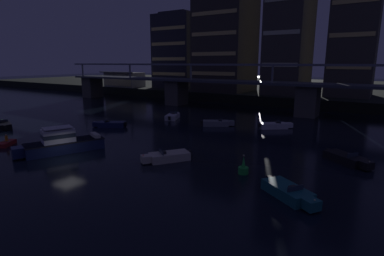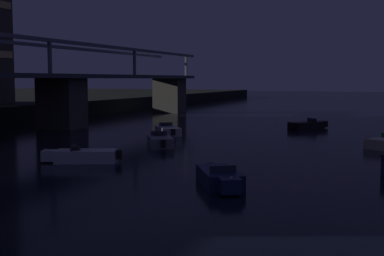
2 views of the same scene
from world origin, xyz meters
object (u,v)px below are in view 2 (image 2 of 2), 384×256
Objects in this scene: speedboat_mid_center at (83,156)px; speedboat_mid_right at (160,141)px; speedboat_far_right at (308,125)px; speedboat_far_left at (220,178)px; speedboat_far_center at (167,130)px.

speedboat_mid_center is 1.05× the size of speedboat_mid_right.
speedboat_far_left is at bearing -178.87° from speedboat_far_right.
speedboat_far_right is at bearing -25.19° from speedboat_mid_right.
speedboat_mid_right is at bearing -7.21° from speedboat_mid_center.
speedboat_mid_center is 30.19m from speedboat_far_right.
speedboat_far_left is 32.31m from speedboat_far_right.
speedboat_far_left is 1.03× the size of speedboat_far_right.
speedboat_far_right is at bearing -19.64° from speedboat_mid_center.
speedboat_far_left is (-13.25, -9.60, 0.00)m from speedboat_mid_right.
speedboat_mid_right is 16.36m from speedboat_far_left.
speedboat_far_center is 0.99× the size of speedboat_far_right.
speedboat_far_center is at bearing 20.18° from speedboat_mid_right.
speedboat_far_left is at bearing -144.09° from speedboat_mid_right.
speedboat_mid_center is 1.07× the size of speedboat_far_right.
speedboat_far_left is at bearing -109.70° from speedboat_mid_center.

